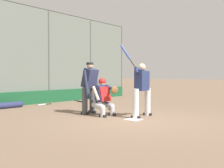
{
  "coord_description": "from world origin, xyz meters",
  "views": [
    {
      "loc": [
        6.39,
        4.58,
        1.33
      ],
      "look_at": [
        -0.19,
        -1.0,
        1.05
      ],
      "focal_mm": 42.0,
      "sensor_mm": 36.0,
      "label": 1
    }
  ],
  "objects_px": {
    "spare_bat_by_padding": "(80,101)",
    "fielding_glove_on_dirt": "(111,108)",
    "batter_at_plate": "(142,88)",
    "umpire_home": "(90,86)",
    "catcher_behind_plate": "(104,96)",
    "spare_bat_near_backstop": "(43,105)",
    "equipment_bag_dugout_side": "(8,105)"
  },
  "relations": [
    {
      "from": "catcher_behind_plate",
      "to": "spare_bat_near_backstop",
      "type": "relative_size",
      "value": 1.51
    },
    {
      "from": "batter_at_plate",
      "to": "spare_bat_near_backstop",
      "type": "distance_m",
      "value": 5.26
    },
    {
      "from": "catcher_behind_plate",
      "to": "fielding_glove_on_dirt",
      "type": "xyz_separation_m",
      "value": [
        -1.38,
        -0.85,
        -0.6
      ]
    },
    {
      "from": "equipment_bag_dugout_side",
      "to": "batter_at_plate",
      "type": "bearing_deg",
      "value": 107.19
    },
    {
      "from": "batter_at_plate",
      "to": "spare_bat_by_padding",
      "type": "height_order",
      "value": "batter_at_plate"
    },
    {
      "from": "catcher_behind_plate",
      "to": "fielding_glove_on_dirt",
      "type": "relative_size",
      "value": 4.47
    },
    {
      "from": "umpire_home",
      "to": "spare_bat_by_padding",
      "type": "height_order",
      "value": "umpire_home"
    },
    {
      "from": "batter_at_plate",
      "to": "spare_bat_by_padding",
      "type": "relative_size",
      "value": 2.65
    },
    {
      "from": "spare_bat_by_padding",
      "to": "fielding_glove_on_dirt",
      "type": "relative_size",
      "value": 3.1
    },
    {
      "from": "spare_bat_near_backstop",
      "to": "fielding_glove_on_dirt",
      "type": "bearing_deg",
      "value": 95.88
    },
    {
      "from": "catcher_behind_plate",
      "to": "fielding_glove_on_dirt",
      "type": "bearing_deg",
      "value": -143.97
    },
    {
      "from": "catcher_behind_plate",
      "to": "umpire_home",
      "type": "xyz_separation_m",
      "value": [
        -0.04,
        -0.7,
        0.32
      ]
    },
    {
      "from": "batter_at_plate",
      "to": "spare_bat_near_backstop",
      "type": "bearing_deg",
      "value": -92.61
    },
    {
      "from": "catcher_behind_plate",
      "to": "equipment_bag_dugout_side",
      "type": "height_order",
      "value": "catcher_behind_plate"
    },
    {
      "from": "batter_at_plate",
      "to": "catcher_behind_plate",
      "type": "height_order",
      "value": "batter_at_plate"
    },
    {
      "from": "batter_at_plate",
      "to": "catcher_behind_plate",
      "type": "relative_size",
      "value": 1.84
    },
    {
      "from": "catcher_behind_plate",
      "to": "equipment_bag_dugout_side",
      "type": "relative_size",
      "value": 0.94
    },
    {
      "from": "umpire_home",
      "to": "spare_bat_by_padding",
      "type": "distance_m",
      "value": 4.29
    },
    {
      "from": "spare_bat_near_backstop",
      "to": "fielding_glove_on_dirt",
      "type": "distance_m",
      "value": 3.38
    },
    {
      "from": "equipment_bag_dugout_side",
      "to": "fielding_glove_on_dirt",
      "type": "bearing_deg",
      "value": 125.01
    },
    {
      "from": "spare_bat_near_backstop",
      "to": "fielding_glove_on_dirt",
      "type": "xyz_separation_m",
      "value": [
        -0.91,
        3.26,
        0.02
      ]
    },
    {
      "from": "spare_bat_by_padding",
      "to": "umpire_home",
      "type": "bearing_deg",
      "value": -23.96
    },
    {
      "from": "umpire_home",
      "to": "spare_bat_by_padding",
      "type": "bearing_deg",
      "value": -135.34
    },
    {
      "from": "batter_at_plate",
      "to": "umpire_home",
      "type": "xyz_separation_m",
      "value": [
        0.59,
        -1.77,
        0.03
      ]
    },
    {
      "from": "spare_bat_by_padding",
      "to": "batter_at_plate",
      "type": "bearing_deg",
      "value": -7.47
    },
    {
      "from": "batter_at_plate",
      "to": "fielding_glove_on_dirt",
      "type": "bearing_deg",
      "value": -115.76
    },
    {
      "from": "catcher_behind_plate",
      "to": "equipment_bag_dugout_side",
      "type": "bearing_deg",
      "value": -72.09
    },
    {
      "from": "spare_bat_by_padding",
      "to": "equipment_bag_dugout_side",
      "type": "bearing_deg",
      "value": -80.64
    },
    {
      "from": "batter_at_plate",
      "to": "umpire_home",
      "type": "height_order",
      "value": "batter_at_plate"
    },
    {
      "from": "catcher_behind_plate",
      "to": "batter_at_plate",
      "type": "bearing_deg",
      "value": 124.86
    },
    {
      "from": "spare_bat_by_padding",
      "to": "catcher_behind_plate",
      "type": "bearing_deg",
      "value": -19.19
    },
    {
      "from": "batter_at_plate",
      "to": "spare_bat_near_backstop",
      "type": "relative_size",
      "value": 2.78
    }
  ]
}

